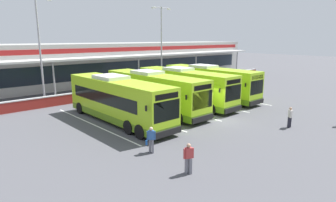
{
  "coord_description": "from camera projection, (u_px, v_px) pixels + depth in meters",
  "views": [
    {
      "loc": [
        -18.84,
        -14.41,
        6.8
      ],
      "look_at": [
        -2.91,
        3.0,
        1.6
      ],
      "focal_mm": 30.61,
      "sensor_mm": 36.0,
      "label": 1
    }
  ],
  "objects": [
    {
      "name": "bay_stripe_west",
      "position": [
        135.0,
        115.0,
        25.82
      ],
      "size": [
        0.14,
        13.0,
        0.01
      ],
      "primitive_type": "cube",
      "color": "silver",
      "rests_on": "ground"
    },
    {
      "name": "coach_bus_leftmost",
      "position": [
        118.0,
        101.0,
        23.48
      ],
      "size": [
        2.99,
        12.16,
        3.78
      ],
      "color": "#9ED11E",
      "rests_on": "ground"
    },
    {
      "name": "red_barrier_wall",
      "position": [
        122.0,
        91.0,
        34.6
      ],
      "size": [
        60.0,
        0.4,
        1.1
      ],
      "color": "maroon",
      "rests_on": "ground"
    },
    {
      "name": "bay_stripe_mid_west",
      "position": [
        169.0,
        108.0,
        28.59
      ],
      "size": [
        0.14,
        13.0,
        0.01
      ],
      "primitive_type": "cube",
      "color": "silver",
      "rests_on": "ground"
    },
    {
      "name": "pedestrian_near_bin",
      "position": [
        189.0,
        157.0,
        14.53
      ],
      "size": [
        0.52,
        0.4,
        1.62
      ],
      "color": "slate",
      "rests_on": "ground"
    },
    {
      "name": "bay_stripe_far_west",
      "position": [
        93.0,
        124.0,
        23.05
      ],
      "size": [
        0.14,
        13.0,
        0.01
      ],
      "primitive_type": "cube",
      "color": "silver",
      "rests_on": "ground"
    },
    {
      "name": "coach_bus_left_centre",
      "position": [
        154.0,
        93.0,
        26.87
      ],
      "size": [
        2.99,
        12.16,
        3.78
      ],
      "color": "#9ED11E",
      "rests_on": "ground"
    },
    {
      "name": "ground_plane",
      "position": [
        217.0,
        120.0,
        24.27
      ],
      "size": [
        200.0,
        200.0,
        0.0
      ],
      "primitive_type": "plane",
      "color": "#4C4C51"
    },
    {
      "name": "bay_stripe_mid_east",
      "position": [
        221.0,
        96.0,
        34.13
      ],
      "size": [
        0.14,
        13.0,
        0.01
      ],
      "primitive_type": "cube",
      "color": "silver",
      "rests_on": "ground"
    },
    {
      "name": "lamp_post_west",
      "position": [
        39.0,
        43.0,
        30.13
      ],
      "size": [
        3.24,
        0.28,
        11.0
      ],
      "color": "#9E9EA3",
      "rests_on": "ground"
    },
    {
      "name": "coach_bus_centre",
      "position": [
        185.0,
        87.0,
        29.75
      ],
      "size": [
        2.99,
        12.16,
        3.78
      ],
      "color": "#9ED11E",
      "rests_on": "ground"
    },
    {
      "name": "pedestrian_with_handbag",
      "position": [
        151.0,
        139.0,
        17.21
      ],
      "size": [
        0.58,
        0.56,
        1.62
      ],
      "color": "slate",
      "rests_on": "ground"
    },
    {
      "name": "coach_bus_right_centre",
      "position": [
        209.0,
        83.0,
        32.62
      ],
      "size": [
        2.99,
        12.16,
        3.78
      ],
      "color": "#9ED11E",
      "rests_on": "ground"
    },
    {
      "name": "bay_stripe_centre",
      "position": [
        197.0,
        101.0,
        31.36
      ],
      "size": [
        0.14,
        13.0,
        0.01
      ],
      "primitive_type": "cube",
      "color": "silver",
      "rests_on": "ground"
    },
    {
      "name": "lamp_post_centre",
      "position": [
        161.0,
        42.0,
        40.07
      ],
      "size": [
        3.24,
        0.28,
        11.0
      ],
      "color": "#9E9EA3",
      "rests_on": "ground"
    },
    {
      "name": "pedestrian_in_dark_coat",
      "position": [
        290.0,
        117.0,
        22.09
      ],
      "size": [
        0.47,
        0.42,
        1.62
      ],
      "color": "black",
      "rests_on": "ground"
    },
    {
      "name": "terminal_building",
      "position": [
        75.0,
        64.0,
        43.01
      ],
      "size": [
        70.0,
        13.0,
        6.0
      ],
      "color": "#B7B7B2",
      "rests_on": "ground"
    }
  ]
}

